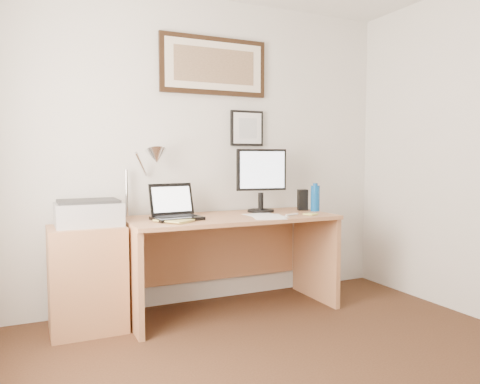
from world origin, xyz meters
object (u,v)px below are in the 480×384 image
book (166,222)px  laptop (175,211)px  lcd_monitor (261,177)px  desk (227,244)px  printer (88,213)px  side_cabinet (87,278)px  water_bottle (315,198)px

book → laptop: (0.13, 0.19, 0.05)m
laptop → lcd_monitor: lcd_monitor is taller
laptop → lcd_monitor: size_ratio=0.70×
book → desk: size_ratio=0.15×
lcd_monitor → printer: lcd_monitor is taller
printer → lcd_monitor: bearing=2.1°
side_cabinet → water_bottle: size_ratio=3.39×
side_cabinet → laptop: bearing=-3.8°
water_bottle → printer: bearing=177.6°
water_bottle → printer: size_ratio=0.49×
water_bottle → lcd_monitor: bearing=164.4°
book → water_bottle: bearing=8.0°
laptop → book: bearing=-123.2°
book → printer: 0.55m
book → printer: bearing=150.8°
lcd_monitor → water_bottle: bearing=-15.6°
desk → laptop: bearing=-170.2°
desk → printer: bearing=-179.7°
water_bottle → printer: (-1.82, 0.08, -0.04)m
printer → side_cabinet: bearing=-127.5°
side_cabinet → laptop: (0.62, -0.04, 0.44)m
book → laptop: laptop is taller
desk → lcd_monitor: (0.33, 0.04, 0.53)m
water_bottle → lcd_monitor: (-0.45, 0.12, 0.18)m
desk → book: bearing=-154.8°
desk → laptop: 0.54m
water_bottle → lcd_monitor: lcd_monitor is taller
water_bottle → printer: water_bottle is taller
side_cabinet → book: size_ratio=3.06×
desk → printer: printer is taller
water_bottle → side_cabinet: bearing=178.6°
laptop → lcd_monitor: bearing=8.9°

